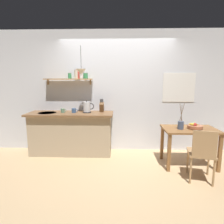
{
  "coord_description": "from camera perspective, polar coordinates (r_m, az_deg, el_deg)",
  "views": [
    {
      "loc": [
        0.03,
        -3.69,
        1.62
      ],
      "look_at": [
        -0.1,
        0.25,
        0.95
      ],
      "focal_mm": 30.4,
      "sensor_mm": 36.0,
      "label": 1
    }
  ],
  "objects": [
    {
      "name": "dining_table",
      "position": [
        3.87,
        22.29,
        -6.39
      ],
      "size": [
        0.98,
        0.64,
        0.72
      ],
      "color": "brown",
      "rests_on": "ground_plane"
    },
    {
      "name": "kitchen_counter",
      "position": [
        4.3,
        -12.13,
        -6.15
      ],
      "size": [
        1.83,
        0.63,
        0.92
      ],
      "color": "tan",
      "rests_on": "ground_plane"
    },
    {
      "name": "wall_shelf",
      "position": [
        4.3,
        -11.43,
        10.38
      ],
      "size": [
        1.06,
        0.2,
        0.34
      ],
      "color": "tan"
    },
    {
      "name": "pendant_lamp",
      "position": [
        3.97,
        -9.23,
        11.89
      ],
      "size": [
        0.2,
        0.2,
        0.57
      ],
      "color": "black"
    },
    {
      "name": "dining_chair_near",
      "position": [
        3.36,
        25.46,
        -10.9
      ],
      "size": [
        0.48,
        0.51,
        0.87
      ],
      "color": "tan",
      "rests_on": "ground_plane"
    },
    {
      "name": "twig_vase",
      "position": [
        3.72,
        19.95,
        -3.62
      ],
      "size": [
        0.11,
        0.11,
        0.47
      ],
      "color": "#475675",
      "rests_on": "dining_table"
    },
    {
      "name": "coffee_mug_by_sink",
      "position": [
        4.22,
        -14.57,
        0.42
      ],
      "size": [
        0.12,
        0.08,
        0.09
      ],
      "color": "slate",
      "rests_on": "kitchen_counter"
    },
    {
      "name": "coffee_mug_spare",
      "position": [
        4.16,
        -11.38,
        0.45
      ],
      "size": [
        0.13,
        0.09,
        0.1
      ],
      "color": "#3D5B89",
      "rests_on": "kitchen_counter"
    },
    {
      "name": "electric_kettle",
      "position": [
        4.12,
        -7.53,
        1.43
      ],
      "size": [
        0.27,
        0.18,
        0.26
      ],
      "color": "black",
      "rests_on": "kitchen_counter"
    },
    {
      "name": "fruit_bowl",
      "position": [
        3.85,
        23.66,
        -3.97
      ],
      "size": [
        0.27,
        0.27,
        0.12
      ],
      "color": "#BC704C",
      "rests_on": "dining_table"
    },
    {
      "name": "ground_plane",
      "position": [
        4.03,
        1.35,
        -14.06
      ],
      "size": [
        14.0,
        14.0,
        0.0
      ],
      "primitive_type": "plane",
      "color": "tan"
    },
    {
      "name": "knife_block",
      "position": [
        4.18,
        -3.11,
        1.57
      ],
      "size": [
        0.09,
        0.19,
        0.29
      ],
      "color": "brown",
      "rests_on": "kitchen_counter"
    },
    {
      "name": "back_wall",
      "position": [
        4.35,
        4.21,
        6.07
      ],
      "size": [
        6.8,
        0.11,
        2.7
      ],
      "color": "silver",
      "rests_on": "ground_plane"
    }
  ]
}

